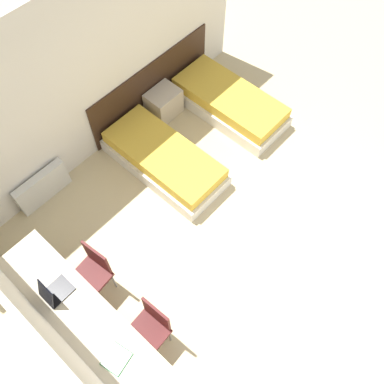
{
  "coord_description": "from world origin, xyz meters",
  "views": [
    {
      "loc": [
        -2.12,
        0.28,
        5.36
      ],
      "look_at": [
        0.0,
        2.22,
        0.55
      ],
      "focal_mm": 40.0,
      "sensor_mm": 36.0,
      "label": 1
    }
  ],
  "objects": [
    {
      "name": "nightstand",
      "position": [
        1.05,
        3.79,
        0.24
      ],
      "size": [
        0.51,
        0.4,
        0.47
      ],
      "color": "beige",
      "rests_on": "ground_plane"
    },
    {
      "name": "bed_near_window",
      "position": [
        0.3,
        3.05,
        0.19
      ],
      "size": [
        0.86,
        1.89,
        0.4
      ],
      "color": "silver",
      "rests_on": "ground_plane"
    },
    {
      "name": "radiator",
      "position": [
        -1.22,
        3.94,
        0.25
      ],
      "size": [
        0.81,
        0.12,
        0.5
      ],
      "color": "silver",
      "rests_on": "ground_plane"
    },
    {
      "name": "wall_left",
      "position": [
        -2.34,
        2.02,
        1.35
      ],
      "size": [
        0.05,
        5.04,
        2.7
      ],
      "color": "white",
      "rests_on": "ground_plane"
    },
    {
      "name": "open_notebook",
      "position": [
        -2.07,
        1.37,
        0.76
      ],
      "size": [
        0.3,
        0.28,
        0.02
      ],
      "rotation": [
        0.0,
        0.0,
        0.19
      ],
      "color": "#236B3D",
      "rests_on": "desk"
    },
    {
      "name": "desk",
      "position": [
        -2.03,
        1.88,
        0.61
      ],
      "size": [
        0.57,
        2.6,
        0.75
      ],
      "color": "beige",
      "rests_on": "ground_plane"
    },
    {
      "name": "chair_near_laptop",
      "position": [
        -1.59,
        2.37,
        0.51
      ],
      "size": [
        0.45,
        0.45,
        0.92
      ],
      "rotation": [
        0.0,
        0.0,
        0.1
      ],
      "color": "#511919",
      "rests_on": "ground_plane"
    },
    {
      "name": "laptop",
      "position": [
        -2.07,
        2.37,
        0.82
      ],
      "size": [
        0.32,
        0.25,
        0.32
      ],
      "rotation": [
        0.0,
        0.0,
        0.01
      ],
      "color": "black",
      "rests_on": "desk"
    },
    {
      "name": "headboard_panel",
      "position": [
        1.05,
        4.02,
        0.46
      ],
      "size": [
        2.46,
        0.03,
        0.91
      ],
      "color": "#382316",
      "rests_on": "ground_plane"
    },
    {
      "name": "chair_near_notebook",
      "position": [
        -1.59,
        1.4,
        0.51
      ],
      "size": [
        0.44,
        0.44,
        0.92
      ],
      "rotation": [
        0.0,
        0.0,
        0.06
      ],
      "color": "#511919",
      "rests_on": "ground_plane"
    },
    {
      "name": "wall_back",
      "position": [
        0.0,
        4.06,
        1.35
      ],
      "size": [
        5.63,
        0.05,
        2.7
      ],
      "color": "white",
      "rests_on": "ground_plane"
    },
    {
      "name": "ground_plane",
      "position": [
        0.0,
        0.0,
        0.0
      ],
      "size": [
        20.0,
        20.0,
        0.0
      ],
      "primitive_type": "plane",
      "color": "beige"
    },
    {
      "name": "bed_near_door",
      "position": [
        1.8,
        3.05,
        0.19
      ],
      "size": [
        0.86,
        1.89,
        0.4
      ],
      "color": "silver",
      "rests_on": "ground_plane"
    }
  ]
}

